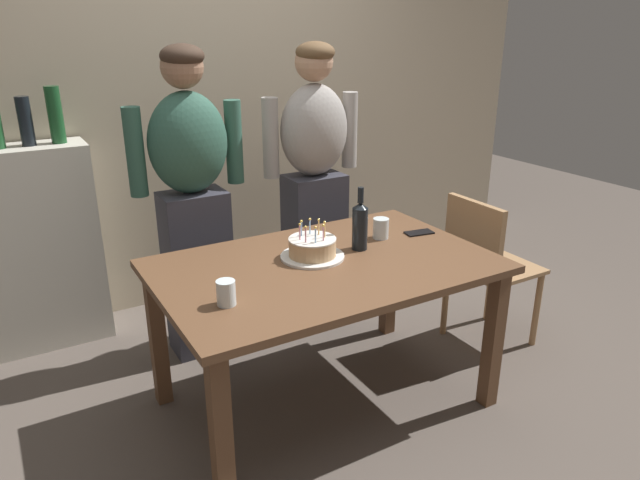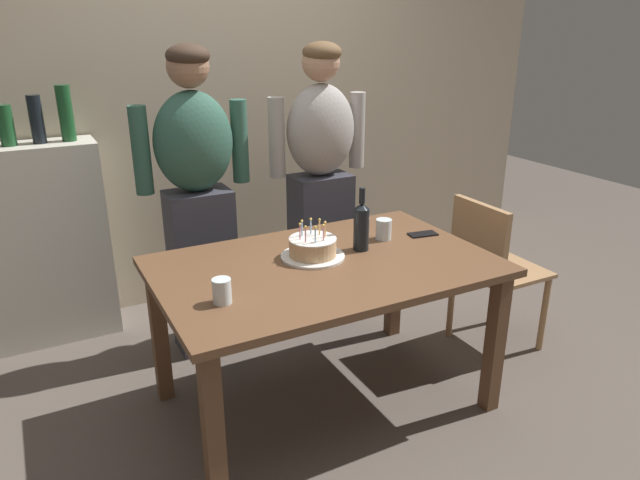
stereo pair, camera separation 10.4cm
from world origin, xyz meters
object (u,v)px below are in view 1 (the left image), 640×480
at_px(wine_bottle, 360,225).
at_px(cell_phone, 419,233).
at_px(person_man_bearded, 193,201).
at_px(dining_chair, 484,261).
at_px(water_glass_near, 381,228).
at_px(water_glass_far, 226,293).
at_px(birthday_cake, 312,249).
at_px(person_woman_cardigan, 314,183).

height_order(wine_bottle, cell_phone, wine_bottle).
relative_size(wine_bottle, cell_phone, 2.11).
height_order(wine_bottle, person_man_bearded, person_man_bearded).
bearing_deg(dining_chair, person_man_bearded, 61.15).
bearing_deg(wine_bottle, water_glass_near, 22.00).
xyz_separation_m(water_glass_far, wine_bottle, (0.76, 0.23, 0.07)).
height_order(birthday_cake, person_man_bearded, person_man_bearded).
distance_m(water_glass_near, cell_phone, 0.22).
bearing_deg(wine_bottle, birthday_cake, 175.80).
bearing_deg(water_glass_near, birthday_cake, -172.90).
distance_m(water_glass_near, person_man_bearded, 1.00).
xyz_separation_m(water_glass_far, dining_chair, (1.58, 0.20, -0.27)).
bearing_deg(person_man_bearded, water_glass_near, 138.06).
xyz_separation_m(water_glass_far, person_man_bearded, (0.20, 0.96, 0.08)).
bearing_deg(water_glass_far, water_glass_near, 17.65).
distance_m(birthday_cake, cell_phone, 0.63).
distance_m(wine_bottle, dining_chair, 0.89).
bearing_deg(wine_bottle, cell_phone, 3.76).
xyz_separation_m(water_glass_far, cell_phone, (1.15, 0.25, -0.05)).
bearing_deg(cell_phone, person_woman_cardigan, 115.65).
height_order(water_glass_far, dining_chair, dining_chair).
height_order(water_glass_near, water_glass_far, water_glass_near).
bearing_deg(cell_phone, wine_bottle, -167.25).
distance_m(wine_bottle, person_woman_cardigan, 0.75).
bearing_deg(cell_phone, water_glass_near, 176.80).
relative_size(person_man_bearded, person_woman_cardigan, 1.00).
bearing_deg(person_man_bearded, cell_phone, 143.24).
distance_m(birthday_cake, wine_bottle, 0.26).
distance_m(water_glass_near, dining_chair, 0.71).
xyz_separation_m(birthday_cake, wine_bottle, (0.25, -0.02, 0.08)).
bearing_deg(person_woman_cardigan, cell_phone, 106.66).
height_order(water_glass_far, person_man_bearded, person_man_bearded).
bearing_deg(person_woman_cardigan, water_glass_near, 90.15).
relative_size(person_man_bearded, dining_chair, 1.90).
height_order(birthday_cake, cell_phone, birthday_cake).
relative_size(water_glass_far, dining_chair, 0.11).
bearing_deg(water_glass_far, person_woman_cardigan, 45.73).
xyz_separation_m(birthday_cake, dining_chair, (1.07, -0.04, -0.27)).
distance_m(cell_phone, dining_chair, 0.49).
distance_m(person_man_bearded, person_woman_cardigan, 0.74).
xyz_separation_m(person_man_bearded, person_woman_cardigan, (0.74, 0.00, 0.00)).
relative_size(water_glass_near, person_woman_cardigan, 0.06).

